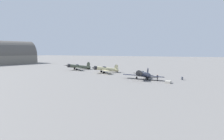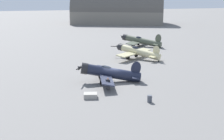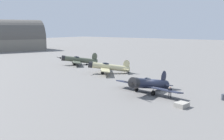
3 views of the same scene
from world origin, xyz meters
The scene contains 8 objects.
ground_plane centered at (0.00, 0.00, 0.00)m, with size 400.00×400.00×0.00m, color slate.
airplane_foreground centered at (-0.08, -0.48, 1.39)m, with size 12.10×9.95×3.39m.
airplane_mid_apron centered at (-15.91, 9.32, 1.48)m, with size 9.21×9.29×3.14m.
airplane_far_line centered at (-30.80, 15.26, 1.38)m, with size 9.43×9.42×3.36m.
ground_crew_mechanic centered at (4.02, -1.63, 1.03)m, with size 0.45×0.57×1.71m.
equipment_crate centered at (6.99, -4.65, 0.31)m, with size 1.67×1.92×0.61m.
fuel_drum centered at (10.53, 1.99, 0.44)m, with size 0.61×0.61×0.88m.
distant_hangar centered at (-90.28, 26.23, 4.62)m, with size 30.27×40.94×17.87m.
Camera 3 is at (18.39, -35.24, 10.10)m, focal length 40.23 mm.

